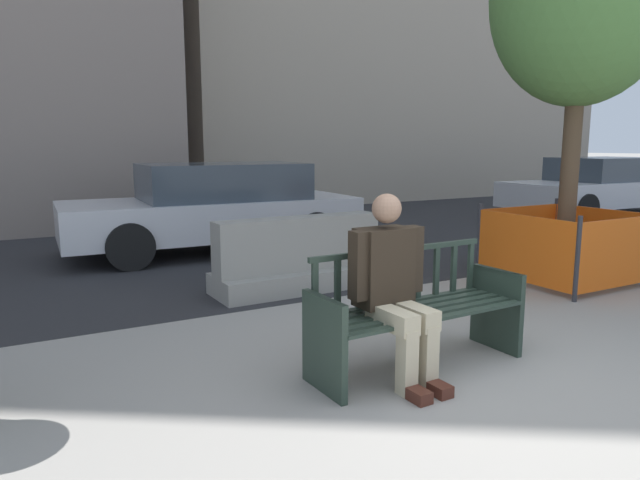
% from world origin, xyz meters
% --- Properties ---
extents(ground_plane, '(200.00, 200.00, 0.00)m').
position_xyz_m(ground_plane, '(0.00, 0.00, 0.00)').
color(ground_plane, gray).
extents(street_asphalt, '(120.00, 12.00, 0.01)m').
position_xyz_m(street_asphalt, '(0.00, 8.70, 0.00)').
color(street_asphalt, '#28282B').
rests_on(street_asphalt, ground).
extents(street_bench, '(1.70, 0.57, 0.88)m').
position_xyz_m(street_bench, '(-0.19, 0.72, 0.40)').
color(street_bench, '#28382D').
rests_on(street_bench, ground).
extents(seated_person, '(0.58, 0.73, 1.31)m').
position_xyz_m(seated_person, '(-0.47, 0.65, 0.69)').
color(seated_person, '#2D2319').
rests_on(seated_person, ground).
extents(jersey_barrier_centre, '(2.01, 0.72, 0.84)m').
position_xyz_m(jersey_barrier_centre, '(0.11, 3.22, 0.34)').
color(jersey_barrier_centre, gray).
rests_on(jersey_barrier_centre, ground).
extents(construction_fence, '(1.47, 1.47, 0.92)m').
position_xyz_m(construction_fence, '(3.13, 2.01, 0.46)').
color(construction_fence, '#2D2D33').
rests_on(construction_fence, ground).
extents(car_sedan_mid, '(4.73, 1.94, 1.35)m').
position_xyz_m(car_sedan_mid, '(9.33, 5.95, 0.68)').
color(car_sedan_mid, silver).
rests_on(car_sedan_mid, ground).
extents(car_sedan_far, '(4.47, 1.97, 1.36)m').
position_xyz_m(car_sedan_far, '(0.06, 5.94, 0.69)').
color(car_sedan_far, silver).
rests_on(car_sedan_far, ground).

